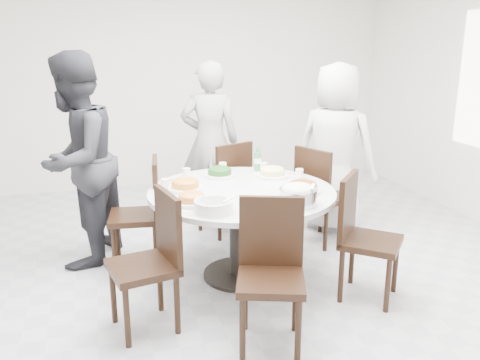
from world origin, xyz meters
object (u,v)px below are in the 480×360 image
object	(u,v)px
chair_sw	(143,264)
chair_s	(271,278)
dining_table	(242,234)
chair_n	(223,187)
diner_middle	(210,141)
chair_nw	(134,214)
chair_se	(371,239)
beverage_bottle	(258,159)
chair_ne	(324,195)
rice_bowl	(298,197)
diner_left	(77,161)
diner_right	(335,148)
soup_bowl	(214,206)

from	to	relation	value
chair_sw	chair_s	bearing A→B (deg)	48.96
dining_table	chair_n	distance (m)	1.02
diner_middle	chair_nw	bearing A→B (deg)	63.36
chair_se	beverage_bottle	bearing A→B (deg)	65.63
chair_ne	chair_se	xyz separation A→B (m)	(-0.14, -1.11, 0.00)
chair_s	beverage_bottle	world-z (taller)	beverage_bottle
chair_nw	diner_middle	bearing A→B (deg)	146.55
chair_se	rice_bowl	bearing A→B (deg)	115.93
dining_table	diner_left	xyz separation A→B (m)	(-1.26, 0.69, 0.54)
beverage_bottle	diner_right	bearing A→B (deg)	15.92
chair_ne	diner_right	world-z (taller)	diner_right
dining_table	chair_ne	bearing A→B (deg)	27.37
chair_n	diner_left	bearing A→B (deg)	-8.85
diner_left	beverage_bottle	distance (m)	1.58
dining_table	beverage_bottle	bearing A→B (deg)	60.47
chair_nw	rice_bowl	size ratio (longest dim) A/B	3.43
chair_sw	beverage_bottle	distance (m)	1.66
chair_s	beverage_bottle	distance (m)	1.64
chair_se	diner_middle	xyz separation A→B (m)	(-0.75, 2.11, 0.38)
chair_ne	diner_middle	size ratio (longest dim) A/B	0.56
dining_table	diner_right	distance (m)	1.53
diner_middle	beverage_bottle	size ratio (longest dim) A/B	7.75
chair_se	diner_left	xyz separation A→B (m)	(-2.10, 1.30, 0.44)
rice_bowl	dining_table	bearing A→B (deg)	122.38
chair_s	diner_middle	bearing A→B (deg)	104.99
chair_se	dining_table	bearing A→B (deg)	95.03
chair_n	diner_middle	xyz separation A→B (m)	(-0.02, 0.48, 0.38)
chair_sw	rice_bowl	distance (m)	1.20
chair_se	diner_right	bearing A→B (deg)	26.18
diner_right	chair_s	bearing A→B (deg)	100.34
beverage_bottle	chair_nw	bearing A→B (deg)	-174.98
dining_table	rice_bowl	xyz separation A→B (m)	(0.29, -0.46, 0.43)
chair_ne	soup_bowl	xyz separation A→B (m)	(-1.31, -0.95, 0.32)
diner_left	beverage_bottle	bearing A→B (deg)	110.98
chair_sw	diner_right	size ratio (longest dim) A/B	0.56
soup_bowl	rice_bowl	bearing A→B (deg)	-1.23
diner_right	diner_middle	xyz separation A→B (m)	(-1.13, 0.69, -0.00)
chair_s	soup_bowl	xyz separation A→B (m)	(-0.24, 0.55, 0.32)
chair_nw	diner_left	size ratio (longest dim) A/B	0.52
rice_bowl	chair_n	bearing A→B (deg)	97.49
chair_s	chair_se	xyz separation A→B (m)	(0.93, 0.39, 0.00)
chair_sw	chair_s	xyz separation A→B (m)	(0.76, -0.42, 0.00)
dining_table	rice_bowl	world-z (taller)	rice_bowl
chair_ne	chair_se	bearing A→B (deg)	147.14
diner_middle	soup_bowl	size ratio (longest dim) A/B	6.20
chair_nw	diner_right	bearing A→B (deg)	107.34
chair_ne	soup_bowl	bearing A→B (deg)	100.41
diner_right	soup_bowl	xyz separation A→B (m)	(-1.55, -1.25, -0.06)
chair_sw	diner_middle	world-z (taller)	diner_middle
beverage_bottle	diner_left	bearing A→B (deg)	174.87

